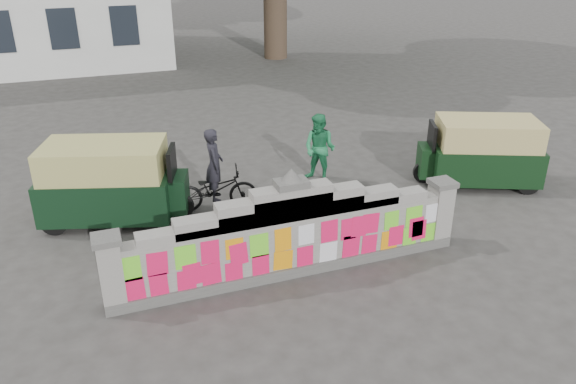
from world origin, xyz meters
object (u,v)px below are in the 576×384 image
rickshaw_left (111,181)px  rickshaw_right (482,151)px  cyclist_bike (216,189)px  cyclist_rider (215,175)px  pedestrian (320,149)px

rickshaw_left → rickshaw_right: size_ratio=1.06×
cyclist_bike → cyclist_rider: bearing=99.6°
pedestrian → rickshaw_right: (3.54, -1.48, -0.01)m
pedestrian → rickshaw_left: rickshaw_left is taller
cyclist_rider → pedestrian: (2.72, 0.63, 0.04)m
pedestrian → rickshaw_right: 3.84m
cyclist_bike → rickshaw_left: rickshaw_left is taller
cyclist_bike → cyclist_rider: (-0.00, 0.00, 0.33)m
cyclist_bike → cyclist_rider: cyclist_rider is taller
cyclist_rider → rickshaw_right: 6.32m
cyclist_bike → rickshaw_right: bearing=-88.1°
cyclist_rider → pedestrian: 2.79m
cyclist_bike → cyclist_rider: size_ratio=1.12×
cyclist_bike → pedestrian: bearing=-67.3°
cyclist_rider → rickshaw_left: 2.14m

